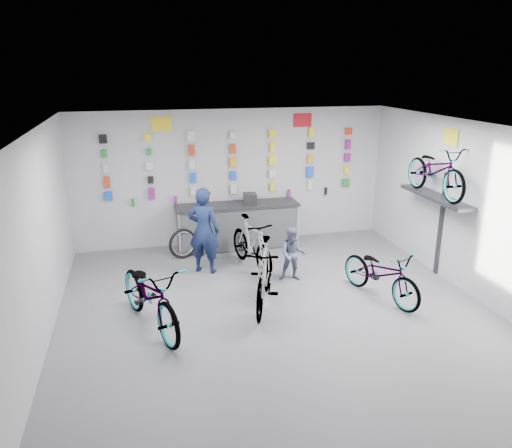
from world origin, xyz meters
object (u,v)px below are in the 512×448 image
object	(u,v)px
bike_service	(252,244)
customer	(293,254)
clerk	(204,230)
counter	(237,226)
bike_right	(381,273)
bike_left	(150,295)
bike_center	(264,275)

from	to	relation	value
bike_service	customer	distance (m)	0.96
clerk	customer	distance (m)	1.78
counter	bike_right	size ratio (longest dim) A/B	1.52
counter	clerk	bearing A→B (deg)	-126.84
bike_service	customer	world-z (taller)	bike_service
bike_left	customer	xyz separation A→B (m)	(2.66, 1.22, -0.03)
bike_left	customer	distance (m)	2.92
bike_left	bike_center	size ratio (longest dim) A/B	1.12
bike_service	customer	xyz separation A→B (m)	(0.62, -0.73, -0.01)
bike_right	customer	size ratio (longest dim) A/B	1.71
bike_right	clerk	distance (m)	3.40
counter	bike_service	distance (m)	1.27
bike_service	clerk	distance (m)	0.99
bike_center	counter	bearing A→B (deg)	107.97
clerk	customer	world-z (taller)	clerk
bike_center	clerk	world-z (taller)	clerk
counter	bike_left	bearing A→B (deg)	-122.00
bike_center	customer	xyz separation A→B (m)	(0.79, 0.90, -0.04)
bike_right	bike_service	size ratio (longest dim) A/B	1.01
clerk	customer	size ratio (longest dim) A/B	1.64
bike_center	clerk	distance (m)	1.88
bike_right	bike_service	xyz separation A→B (m)	(-1.87, 1.83, 0.06)
counter	bike_left	distance (m)	3.79
bike_center	customer	size ratio (longest dim) A/B	1.81
bike_center	bike_service	distance (m)	1.64
bike_left	bike_right	bearing A→B (deg)	-18.12
counter	bike_service	xyz separation A→B (m)	(0.03, -1.27, 0.04)
bike_left	clerk	world-z (taller)	clerk
bike_right	bike_center	bearing A→B (deg)	156.02
bike_left	bike_right	size ratio (longest dim) A/B	1.18
bike_center	clerk	xyz separation A→B (m)	(-0.76, 1.69, 0.29)
bike_center	bike_right	bearing A→B (deg)	15.13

